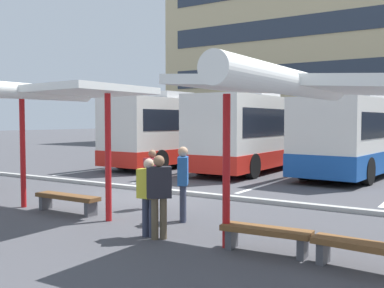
# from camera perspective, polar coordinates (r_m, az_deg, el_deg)

# --- Properties ---
(ground_plane) EXTENTS (160.00, 160.00, 0.00)m
(ground_plane) POSITION_cam_1_polar(r_m,az_deg,el_deg) (13.81, -6.65, -6.66)
(ground_plane) COLOR #47474C
(terminal_building) EXTENTS (40.55, 14.58, 23.86)m
(terminal_building) POSITION_cam_1_polar(r_m,az_deg,el_deg) (48.52, 22.54, 12.58)
(terminal_building) COLOR #D1BC8C
(terminal_building) RESTS_ON ground
(coach_bus_0) EXTENTS (2.91, 10.18, 3.70)m
(coach_bus_0) POSITION_cam_1_polar(r_m,az_deg,el_deg) (23.58, -1.00, 1.60)
(coach_bus_0) COLOR silver
(coach_bus_0) RESTS_ON ground
(coach_bus_1) EXTENTS (2.73, 12.03, 3.71)m
(coach_bus_1) POSITION_cam_1_polar(r_m,az_deg,el_deg) (22.49, 9.56, 1.49)
(coach_bus_1) COLOR silver
(coach_bus_1) RESTS_ON ground
(coach_bus_2) EXTENTS (3.51, 11.67, 3.51)m
(coach_bus_2) POSITION_cam_1_polar(r_m,az_deg,el_deg) (21.54, 21.23, 0.93)
(coach_bus_2) COLOR silver
(coach_bus_2) RESTS_ON ground
(lane_stripe_0) EXTENTS (0.16, 14.00, 0.01)m
(lane_stripe_0) POSITION_cam_1_polar(r_m,az_deg,el_deg) (24.91, -4.69, -2.31)
(lane_stripe_0) COLOR white
(lane_stripe_0) RESTS_ON ground
(lane_stripe_1) EXTENTS (0.16, 14.00, 0.01)m
(lane_stripe_1) POSITION_cam_1_polar(r_m,az_deg,el_deg) (22.58, 3.99, -2.86)
(lane_stripe_1) COLOR white
(lane_stripe_1) RESTS_ON ground
(lane_stripe_2) EXTENTS (0.16, 14.00, 0.01)m
(lane_stripe_2) POSITION_cam_1_polar(r_m,az_deg,el_deg) (20.88, 14.38, -3.43)
(lane_stripe_2) COLOR white
(lane_stripe_2) RESTS_ON ground
(waiting_shelter_1) EXTENTS (4.05, 4.56, 3.15)m
(waiting_shelter_1) POSITION_cam_1_polar(r_m,az_deg,el_deg) (11.44, -17.09, 5.92)
(waiting_shelter_1) COLOR red
(waiting_shelter_1) RESTS_ON ground
(bench_1) EXTENTS (1.91, 0.46, 0.45)m
(bench_1) POSITION_cam_1_polar(r_m,az_deg,el_deg) (11.86, -15.40, -6.68)
(bench_1) COLOR brown
(bench_1) RESTS_ON ground
(waiting_shelter_2) EXTENTS (4.30, 4.69, 3.06)m
(waiting_shelter_2) POSITION_cam_1_polar(r_m,az_deg,el_deg) (7.29, 14.92, 6.68)
(waiting_shelter_2) COLOR red
(waiting_shelter_2) RESTS_ON ground
(bench_2) EXTENTS (1.62, 0.54, 0.45)m
(bench_2) POSITION_cam_1_polar(r_m,az_deg,el_deg) (8.15, 9.26, -11.12)
(bench_2) COLOR brown
(bench_2) RESTS_ON ground
(bench_3) EXTENTS (1.90, 0.56, 0.45)m
(bench_3) POSITION_cam_1_polar(r_m,az_deg,el_deg) (7.56, 21.91, -12.37)
(bench_3) COLOR brown
(bench_3) RESTS_ON ground
(platform_kerb) EXTENTS (44.00, 0.24, 0.12)m
(platform_kerb) POSITION_cam_1_polar(r_m,az_deg,el_deg) (14.67, -3.88, -5.84)
(platform_kerb) COLOR #ADADA8
(platform_kerb) RESTS_ON ground
(waiting_passenger_0) EXTENTS (0.27, 0.47, 1.55)m
(waiting_passenger_0) POSITION_cam_1_polar(r_m,az_deg,el_deg) (11.91, -5.00, -3.94)
(waiting_passenger_0) COLOR black
(waiting_passenger_0) RESTS_ON ground
(waiting_passenger_1) EXTENTS (0.50, 0.48, 1.64)m
(waiting_passenger_1) POSITION_cam_1_polar(r_m,az_deg,el_deg) (8.85, -4.17, -5.92)
(waiting_passenger_1) COLOR brown
(waiting_passenger_1) RESTS_ON ground
(waiting_passenger_2) EXTENTS (0.44, 0.54, 1.72)m
(waiting_passenger_2) POSITION_cam_1_polar(r_m,az_deg,el_deg) (10.33, -1.14, -4.31)
(waiting_passenger_2) COLOR #33384C
(waiting_passenger_2) RESTS_ON ground
(waiting_passenger_3) EXTENTS (0.48, 0.29, 1.56)m
(waiting_passenger_3) POSITION_cam_1_polar(r_m,az_deg,el_deg) (9.05, -5.43, -6.08)
(waiting_passenger_3) COLOR #33384C
(waiting_passenger_3) RESTS_ON ground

